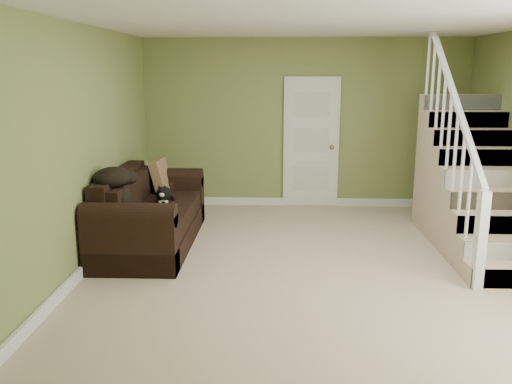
# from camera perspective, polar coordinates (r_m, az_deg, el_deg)

# --- Properties ---
(floor) EXTENTS (5.00, 5.50, 0.01)m
(floor) POSITION_cam_1_polar(r_m,az_deg,el_deg) (6.11, 6.25, -7.66)
(floor) COLOR #CCB393
(floor) RESTS_ON ground
(ceiling) EXTENTS (5.00, 5.50, 0.01)m
(ceiling) POSITION_cam_1_polar(r_m,az_deg,el_deg) (5.74, 6.90, 17.44)
(ceiling) COLOR white
(ceiling) RESTS_ON wall_back
(wall_back) EXTENTS (5.00, 0.04, 2.60)m
(wall_back) POSITION_cam_1_polar(r_m,az_deg,el_deg) (8.51, 5.18, 7.16)
(wall_back) COLOR olive
(wall_back) RESTS_ON floor
(wall_front) EXTENTS (5.00, 0.04, 2.60)m
(wall_front) POSITION_cam_1_polar(r_m,az_deg,el_deg) (3.10, 10.33, -2.84)
(wall_front) COLOR olive
(wall_front) RESTS_ON floor
(wall_left) EXTENTS (0.04, 5.50, 2.60)m
(wall_left) POSITION_cam_1_polar(r_m,az_deg,el_deg) (6.12, -17.54, 4.44)
(wall_left) COLOR olive
(wall_left) RESTS_ON floor
(baseboard_back) EXTENTS (5.00, 0.04, 0.12)m
(baseboard_back) POSITION_cam_1_polar(r_m,az_deg,el_deg) (8.69, 5.02, -1.02)
(baseboard_back) COLOR white
(baseboard_back) RESTS_ON floor
(baseboard_left) EXTENTS (0.04, 5.50, 0.12)m
(baseboard_left) POSITION_cam_1_polar(r_m,az_deg,el_deg) (6.40, -16.54, -6.60)
(baseboard_left) COLOR white
(baseboard_left) RESTS_ON floor
(door) EXTENTS (0.86, 0.12, 2.02)m
(door) POSITION_cam_1_polar(r_m,az_deg,el_deg) (8.51, 5.83, 5.15)
(door) COLOR white
(door) RESTS_ON floor
(staircase) EXTENTS (1.00, 2.51, 2.82)m
(staircase) POSITION_cam_1_polar(r_m,az_deg,el_deg) (7.26, 21.74, 0.06)
(staircase) COLOR #CCB393
(staircase) RESTS_ON floor
(sofa) EXTENTS (0.99, 2.30, 0.91)m
(sofa) POSITION_cam_1_polar(r_m,az_deg,el_deg) (6.81, -11.31, -2.61)
(sofa) COLOR black
(sofa) RESTS_ON floor
(side_table) EXTENTS (0.64, 0.64, 0.85)m
(side_table) POSITION_cam_1_polar(r_m,az_deg,el_deg) (7.83, -10.61, -0.77)
(side_table) COLOR black
(side_table) RESTS_ON floor
(cat) EXTENTS (0.27, 0.52, 0.25)m
(cat) POSITION_cam_1_polar(r_m,az_deg,el_deg) (6.93, -9.72, -0.22)
(cat) COLOR black
(cat) RESTS_ON sofa
(banana) EXTENTS (0.14, 0.20, 0.05)m
(banana) POSITION_cam_1_polar(r_m,az_deg,el_deg) (6.21, -11.81, -2.48)
(banana) COLOR gold
(banana) RESTS_ON sofa
(throw_pillow) EXTENTS (0.25, 0.49, 0.50)m
(throw_pillow) POSITION_cam_1_polar(r_m,az_deg,el_deg) (7.50, -9.94, 1.54)
(throw_pillow) COLOR #553422
(throw_pillow) RESTS_ON sofa
(throw_blanket) EXTENTS (0.43, 0.56, 0.22)m
(throw_blanket) POSITION_cam_1_polar(r_m,az_deg,el_deg) (6.31, -14.88, 1.52)
(throw_blanket) COLOR black
(throw_blanket) RESTS_ON sofa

